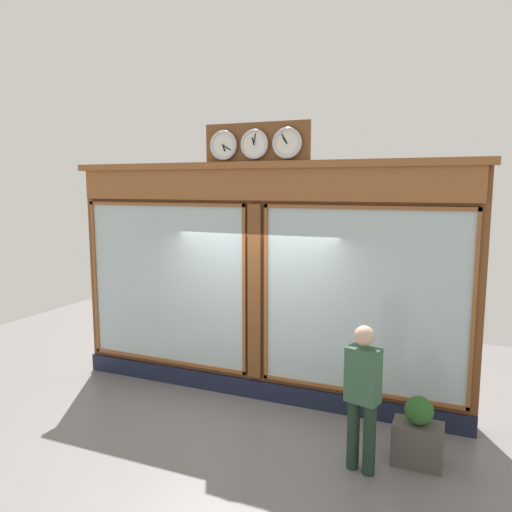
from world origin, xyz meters
TOP-DOWN VIEW (x-y plane):
  - ground_plane at (0.00, 2.80)m, footprint 14.00×14.00m
  - shop_facade at (0.00, -0.13)m, footprint 6.29×0.42m
  - pedestrian at (-1.86, 1.35)m, footprint 0.41×0.31m
  - planter_box at (-2.43, 0.94)m, footprint 0.56×0.36m
  - planter_shrub at (-2.43, 0.94)m, footprint 0.33×0.33m

SIDE VIEW (x-z plane):
  - ground_plane at x=0.00m, z-range 0.00..0.00m
  - planter_box at x=-2.43m, z-range 0.00..0.49m
  - planter_shrub at x=-2.43m, z-range 0.49..0.81m
  - pedestrian at x=-1.86m, z-range 0.09..1.78m
  - shop_facade at x=0.00m, z-range -0.26..3.83m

